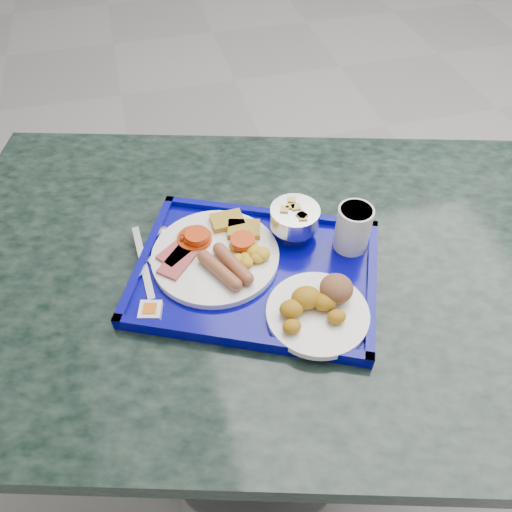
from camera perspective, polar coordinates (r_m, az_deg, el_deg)
The scene contains 10 objects.
floor at distance 2.37m, azimuth 21.23°, elevation 5.07°, with size 6.00×6.00×0.00m, color gray.
table at distance 1.11m, azimuth 0.19°, elevation -7.56°, with size 1.43×1.14×0.78m.
tray at distance 0.93m, azimuth 0.00°, elevation -1.90°, with size 0.53×0.47×0.03m.
main_plate at distance 0.94m, azimuth -4.21°, elevation 0.36°, with size 0.24×0.24×0.04m.
bread_plate at distance 0.85m, azimuth 7.22°, elevation -5.71°, with size 0.18×0.18×0.06m.
fruit_bowl at distance 0.96m, azimuth 4.44°, elevation 4.39°, with size 0.10×0.10×0.07m.
juice_cup at distance 0.95m, azimuth 11.05°, elevation 3.29°, with size 0.07×0.07×0.09m.
spoon at distance 0.98m, azimuth -10.93°, elevation 1.76°, with size 0.08×0.16×0.01m.
knife at distance 0.96m, azimuth -12.79°, elevation -0.60°, with size 0.01×0.19×0.00m, color silver.
jam_packet at distance 0.87m, azimuth -11.98°, elevation -6.15°, with size 0.05×0.05×0.02m.
Camera 1 is at (-1.24, -1.36, 1.49)m, focal length 35.00 mm.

